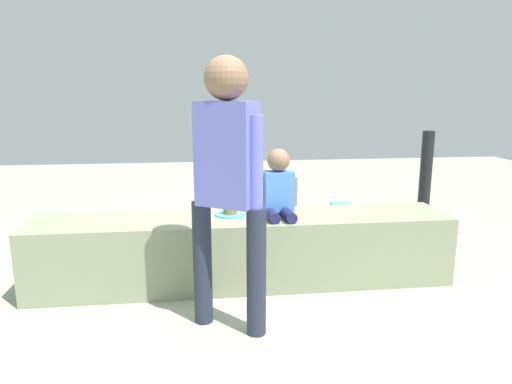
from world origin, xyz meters
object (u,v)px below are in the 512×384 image
Objects in this scene: water_bottle_near_gift at (286,223)px; water_bottle_far_side at (271,228)px; gift_bag at (341,215)px; cake_plate at (230,212)px; handbag_black_leather at (319,236)px; party_cup_red at (359,228)px; child_seated at (278,187)px; cake_box_white at (222,252)px; adult_standing at (227,171)px.

water_bottle_far_side is (-0.18, -0.19, 0.01)m from water_bottle_near_gift.
gift_bag is 0.79m from water_bottle_far_side.
handbag_black_leather is (0.83, 0.62, -0.41)m from cake_plate.
party_cup_red is at bearing -13.09° from water_bottle_near_gift.
gift_bag is 0.58m from water_bottle_near_gift.
child_seated is 1.46× the size of cake_box_white.
cake_plate reaches higher than water_bottle_near_gift.
child_seated reaches higher than gift_bag.
handbag_black_leather is at bearing 56.23° from adult_standing.
cake_plate is at bearing -143.76° from party_cup_red.
party_cup_red is 0.35× the size of cake_box_white.
water_bottle_near_gift is at bearing 60.92° from cake_plate.
water_bottle_far_side reaches higher than party_cup_red.
adult_standing is (-0.40, -0.64, 0.23)m from child_seated.
child_seated is 0.40m from cake_plate.
gift_bag is at bearing 55.28° from child_seated.
party_cup_red is at bearing -58.59° from gift_bag.
water_bottle_far_side is 0.50m from handbag_black_leather.
party_cup_red is (0.88, 0.03, -0.04)m from water_bottle_far_side.
water_bottle_near_gift is (0.64, 1.14, -0.43)m from cake_plate.
gift_bag is (1.21, 1.19, -0.38)m from cake_plate.
handbag_black_leather reaches higher than cake_box_white.
adult_standing reaches higher than cake_plate.
cake_plate is 1.37m from water_bottle_near_gift.
child_seated is 0.31× the size of adult_standing.
adult_standing is at bearing -110.57° from water_bottle_near_gift.
adult_standing is 0.83m from cake_plate.
handbag_black_leather is (0.38, -0.33, 0.01)m from water_bottle_far_side.
cake_plate is 1.74m from gift_bag.
gift_bag is at bearing 56.22° from adult_standing.
child_seated is at bearing 58.13° from adult_standing.
adult_standing is at bearing -90.92° from cake_box_white.
water_bottle_near_gift is (0.30, 1.21, -0.62)m from child_seated.
water_bottle_near_gift is 1.01m from cake_box_white.
water_bottle_near_gift is (0.70, 1.85, -0.85)m from adult_standing.
adult_standing reaches higher than handbag_black_leather.
gift_bag reaches higher than water_bottle_near_gift.
child_seated reaches higher than cake_box_white.
child_seated is 1.57× the size of gift_bag.
child_seated reaches higher than cake_plate.
cake_plate reaches higher than cake_box_white.
child_seated is 1.57× the size of handbag_black_leather.
adult_standing is 2.15m from water_bottle_near_gift.
handbag_black_leather is at bearing 36.82° from cake_plate.
gift_bag is 1.57× the size of water_bottle_near_gift.
handbag_black_leather is (0.20, -0.52, 0.02)m from water_bottle_near_gift.
cake_plate reaches higher than handbag_black_leather.
cake_box_white is at bearing 129.54° from child_seated.
water_bottle_near_gift is 0.59× the size of cake_box_white.
adult_standing is 2.36m from party_cup_red.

